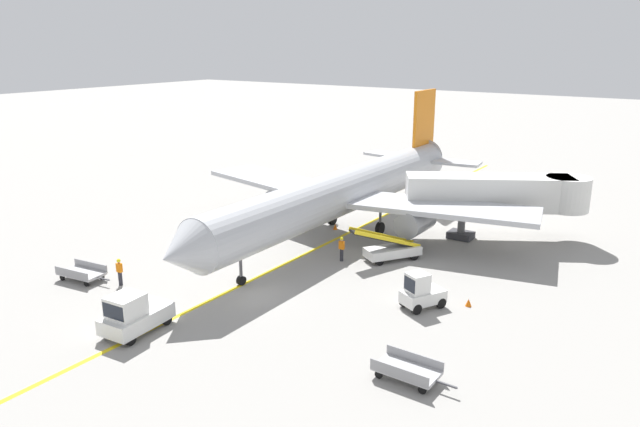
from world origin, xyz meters
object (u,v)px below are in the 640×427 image
baggage_tug_near_wing (421,292)px  safety_cone_wingtip_left (193,232)px  baggage_cart_loaded (407,370)px  jet_bridge (507,193)px  baggage_cart_empty_trailing (82,273)px  belt_loader_forward_hold (391,249)px  airliner (346,191)px  ground_crew_wing_walker (120,271)px  ground_crew_marshaller (342,248)px  pushback_tug (133,315)px  safety_cone_nose_left (335,227)px  safety_cone_nose_right (469,302)px

baggage_tug_near_wing → safety_cone_wingtip_left: baggage_tug_near_wing is taller
baggage_cart_loaded → jet_bridge: bearing=96.7°
baggage_cart_empty_trailing → belt_loader_forward_hold: bearing=44.3°
airliner → belt_loader_forward_hold: (5.50, -3.09, -2.64)m
jet_bridge → ground_crew_wing_walker: bearing=-127.3°
safety_cone_wingtip_left → jet_bridge: bearing=31.9°
baggage_cart_empty_trailing → ground_crew_wing_walker: 2.80m
ground_crew_marshaller → baggage_cart_empty_trailing: bearing=-134.3°
baggage_cart_loaded → pushback_tug: bearing=-164.3°
pushback_tug → safety_cone_nose_left: (-0.84, 20.32, -0.77)m
baggage_cart_empty_trailing → safety_cone_nose_right: size_ratio=8.70×
baggage_tug_near_wing → belt_loader_forward_hold: bearing=130.0°
jet_bridge → baggage_cart_empty_trailing: size_ratio=3.23×
baggage_cart_empty_trailing → safety_cone_nose_right: (21.32, 9.83, -0.25)m
baggage_tug_near_wing → jet_bridge: bearing=89.8°
jet_bridge → safety_cone_nose_right: 13.40m
baggage_cart_empty_trailing → safety_cone_nose_right: bearing=24.8°
ground_crew_marshaller → airliner: bearing=118.9°
safety_cone_wingtip_left → airliner: bearing=35.6°
pushback_tug → baggage_tug_near_wing: (10.85, 10.86, -0.07)m
ground_crew_marshaller → safety_cone_nose_left: ground_crew_marshaller is taller
ground_crew_marshaller → safety_cone_nose_left: bearing=126.1°
baggage_tug_near_wing → ground_crew_marshaller: size_ratio=1.61×
baggage_tug_near_wing → safety_cone_nose_left: (-11.70, 9.46, -0.71)m
pushback_tug → safety_cone_nose_right: pushback_tug is taller
pushback_tug → baggage_cart_empty_trailing: size_ratio=0.98×
baggage_cart_loaded → safety_cone_nose_right: size_ratio=8.57×
baggage_cart_loaded → safety_cone_wingtip_left: baggage_cart_loaded is taller
baggage_tug_near_wing → ground_crew_wing_walker: 18.07m
ground_crew_marshaller → safety_cone_wingtip_left: (-12.36, -1.68, -0.69)m
safety_cone_nose_left → safety_cone_wingtip_left: 11.03m
jet_bridge → safety_cone_nose_right: bearing=-80.7°
safety_cone_nose_right → safety_cone_wingtip_left: 22.07m
pushback_tug → ground_crew_marshaller: pushback_tug is taller
baggage_cart_loaded → baggage_cart_empty_trailing: 21.80m
baggage_cart_empty_trailing → safety_cone_wingtip_left: size_ratio=8.70×
pushback_tug → baggage_cart_loaded: size_ratio=0.99×
baggage_cart_empty_trailing → pushback_tug: bearing=-18.2°
baggage_cart_empty_trailing → ground_crew_wing_walker: bearing=17.7°
jet_bridge → pushback_tug: (-10.91, -25.38, -2.55)m
baggage_tug_near_wing → ground_crew_marshaller: bearing=153.4°
belt_loader_forward_hold → safety_cone_wingtip_left: bearing=-166.1°
pushback_tug → safety_cone_nose_left: bearing=92.4°
ground_crew_marshaller → safety_cone_nose_right: (9.71, -2.07, -0.69)m
baggage_tug_near_wing → belt_loader_forward_hold: 7.62m
belt_loader_forward_hold → ground_crew_wing_walker: size_ratio=2.86×
safety_cone_nose_right → ground_crew_marshaller: bearing=168.0°
safety_cone_nose_right → belt_loader_forward_hold: bearing=149.7°
pushback_tug → belt_loader_forward_hold: bearing=70.3°
ground_crew_marshaller → jet_bridge: bearing=54.6°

